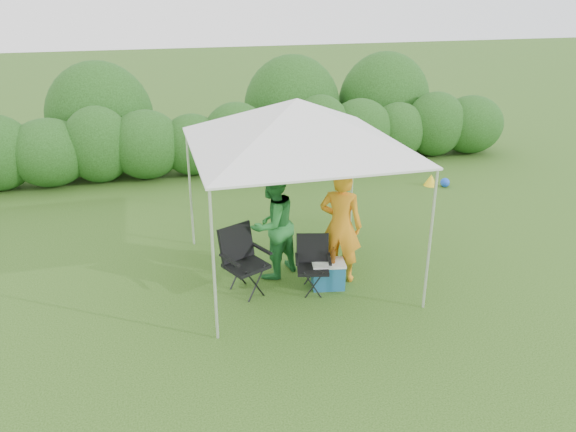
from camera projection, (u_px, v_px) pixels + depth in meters
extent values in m
plane|color=#39601E|center=(305.00, 287.00, 8.70)|extent=(70.00, 70.00, 0.00)
cylinder|color=#382616|center=(3.00, 183.00, 12.73)|extent=(0.12, 0.12, 0.30)
ellipsoid|color=#23531A|center=(49.00, 153.00, 12.74)|extent=(1.80, 1.53, 1.57)
cylinder|color=#382616|center=(54.00, 179.00, 12.99)|extent=(0.12, 0.12, 0.30)
ellipsoid|color=#23531A|center=(98.00, 145.00, 12.95)|extent=(1.57, 1.34, 1.80)
cylinder|color=#382616|center=(102.00, 176.00, 13.24)|extent=(0.12, 0.12, 0.30)
ellipsoid|color=#23531A|center=(146.00, 145.00, 13.23)|extent=(1.72, 1.47, 1.65)
cylinder|color=#382616|center=(149.00, 172.00, 13.49)|extent=(0.12, 0.12, 0.30)
ellipsoid|color=#23531A|center=(192.00, 145.00, 13.52)|extent=(1.50, 1.28, 1.50)
cylinder|color=#382616|center=(194.00, 168.00, 13.75)|extent=(0.12, 0.12, 0.30)
ellipsoid|color=#23531A|center=(236.00, 137.00, 13.73)|extent=(1.65, 1.40, 1.73)
cylinder|color=#382616|center=(237.00, 165.00, 14.00)|extent=(0.12, 0.12, 0.30)
ellipsoid|color=#23531A|center=(279.00, 137.00, 14.01)|extent=(1.80, 1.53, 1.57)
cylinder|color=#382616|center=(279.00, 162.00, 14.25)|extent=(0.12, 0.12, 0.30)
ellipsoid|color=#23531A|center=(320.00, 130.00, 14.22)|extent=(1.58, 1.34, 1.80)
cylinder|color=#382616|center=(319.00, 159.00, 14.51)|extent=(0.12, 0.12, 0.30)
ellipsoid|color=#23531A|center=(360.00, 131.00, 14.50)|extent=(1.72, 1.47, 1.65)
cylinder|color=#382616|center=(358.00, 156.00, 14.76)|extent=(0.12, 0.12, 0.30)
ellipsoid|color=#23531A|center=(398.00, 131.00, 14.78)|extent=(1.50, 1.28, 1.50)
cylinder|color=#382616|center=(396.00, 153.00, 15.01)|extent=(0.12, 0.12, 0.30)
ellipsoid|color=#23531A|center=(435.00, 124.00, 14.99)|extent=(1.65, 1.40, 1.73)
cylinder|color=#382616|center=(432.00, 150.00, 15.27)|extent=(0.12, 0.12, 0.30)
ellipsoid|color=#23531A|center=(471.00, 124.00, 15.27)|extent=(1.80, 1.53, 1.57)
cylinder|color=#382616|center=(468.00, 147.00, 15.52)|extent=(0.12, 0.12, 0.30)
cylinder|color=silver|center=(214.00, 268.00, 7.05)|extent=(0.04, 0.04, 2.10)
cylinder|color=silver|center=(430.00, 242.00, 7.76)|extent=(0.04, 0.04, 2.10)
cylinder|color=silver|center=(190.00, 189.00, 9.73)|extent=(0.04, 0.04, 2.10)
cylinder|color=silver|center=(352.00, 175.00, 10.44)|extent=(0.04, 0.04, 2.10)
cube|color=white|center=(297.00, 146.00, 8.34)|extent=(3.10, 3.10, 0.03)
pyramid|color=white|center=(297.00, 122.00, 8.19)|extent=(3.10, 3.10, 0.70)
cube|color=black|center=(313.00, 269.00, 8.45)|extent=(0.56, 0.54, 0.05)
cube|color=black|center=(313.00, 248.00, 8.54)|extent=(0.49, 0.24, 0.45)
cube|color=black|center=(297.00, 259.00, 8.39)|extent=(0.14, 0.40, 0.03)
cube|color=black|center=(329.00, 259.00, 8.39)|extent=(0.14, 0.40, 0.03)
cylinder|color=black|center=(300.00, 286.00, 8.34)|extent=(0.02, 0.02, 0.38)
cylinder|color=black|center=(327.00, 286.00, 8.34)|extent=(0.02, 0.02, 0.38)
cylinder|color=black|center=(299.00, 274.00, 8.71)|extent=(0.02, 0.02, 0.38)
cylinder|color=black|center=(325.00, 273.00, 8.71)|extent=(0.02, 0.02, 0.38)
cube|color=black|center=(246.00, 266.00, 8.38)|extent=(0.73, 0.71, 0.05)
cube|color=black|center=(236.00, 242.00, 8.43)|extent=(0.57, 0.38, 0.54)
cube|color=black|center=(229.00, 260.00, 8.13)|extent=(0.25, 0.45, 0.03)
cube|color=black|center=(261.00, 249.00, 8.48)|extent=(0.25, 0.45, 0.03)
cylinder|color=black|center=(243.00, 290.00, 8.16)|extent=(0.03, 0.03, 0.45)
cylinder|color=black|center=(269.00, 280.00, 8.44)|extent=(0.03, 0.03, 0.45)
cylinder|color=black|center=(225.00, 278.00, 8.49)|extent=(0.03, 0.03, 0.45)
cylinder|color=black|center=(250.00, 269.00, 8.77)|extent=(0.03, 0.03, 0.45)
imported|color=orange|center=(341.00, 226.00, 8.62)|extent=(0.80, 0.72, 1.83)
imported|color=#277934|center=(273.00, 224.00, 8.75)|extent=(1.08, 1.02, 1.76)
cube|color=#1D5A85|center=(328.00, 275.00, 8.64)|extent=(0.53, 0.42, 0.39)
cube|color=silver|center=(328.00, 263.00, 8.56)|extent=(0.56, 0.45, 0.03)
cylinder|color=#592D0C|center=(333.00, 255.00, 8.48)|extent=(0.07, 0.07, 0.26)
cone|color=yellow|center=(431.00, 180.00, 13.00)|extent=(0.32, 0.32, 0.27)
sphere|color=blue|center=(445.00, 183.00, 12.91)|extent=(0.21, 0.21, 0.21)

